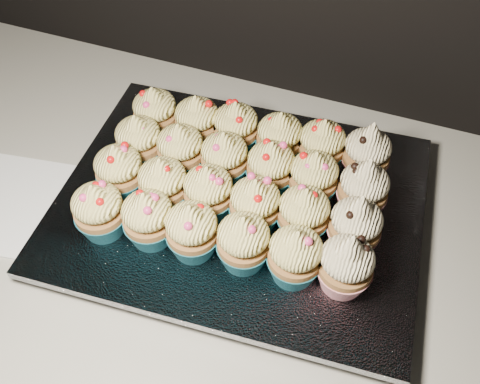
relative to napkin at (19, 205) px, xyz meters
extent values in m
cube|color=black|center=(0.10, 0.06, -0.47)|extent=(2.40, 0.60, 0.86)
cube|color=beige|center=(0.10, 0.06, -0.02)|extent=(2.44, 0.64, 0.04)
cube|color=white|center=(0.00, 0.00, 0.00)|extent=(0.19, 0.19, 0.00)
cube|color=black|center=(0.29, 0.09, 0.01)|extent=(0.45, 0.36, 0.02)
cube|color=silver|center=(0.29, 0.09, 0.03)|extent=(0.49, 0.40, 0.01)
cone|color=#196879|center=(0.15, -0.01, 0.05)|extent=(0.06, 0.06, 0.03)
ellipsoid|color=#FDE880|center=(0.15, -0.01, 0.09)|extent=(0.06, 0.06, 0.04)
cone|color=#FDE880|center=(0.15, -0.01, 0.11)|extent=(0.03, 0.03, 0.02)
cone|color=#196879|center=(0.21, 0.00, 0.05)|extent=(0.06, 0.06, 0.03)
ellipsoid|color=#FDE880|center=(0.21, 0.00, 0.09)|extent=(0.06, 0.06, 0.04)
cone|color=#FDE880|center=(0.21, 0.00, 0.11)|extent=(0.03, 0.03, 0.02)
cone|color=#196879|center=(0.27, 0.00, 0.05)|extent=(0.06, 0.06, 0.03)
ellipsoid|color=#FDE880|center=(0.27, 0.00, 0.09)|extent=(0.06, 0.06, 0.04)
cone|color=#FDE880|center=(0.27, 0.00, 0.11)|extent=(0.03, 0.03, 0.02)
cone|color=#196879|center=(0.33, 0.00, 0.05)|extent=(0.06, 0.06, 0.03)
ellipsoid|color=#FDE880|center=(0.33, 0.00, 0.09)|extent=(0.06, 0.06, 0.04)
cone|color=#FDE880|center=(0.33, 0.00, 0.11)|extent=(0.03, 0.03, 0.02)
cone|color=#196879|center=(0.39, 0.01, 0.05)|extent=(0.06, 0.06, 0.03)
ellipsoid|color=#FDE880|center=(0.39, 0.01, 0.09)|extent=(0.06, 0.06, 0.04)
cone|color=#FDE880|center=(0.39, 0.01, 0.11)|extent=(0.03, 0.03, 0.02)
cone|color=red|center=(0.44, 0.01, 0.05)|extent=(0.06, 0.06, 0.03)
ellipsoid|color=#FFE9B3|center=(0.44, 0.01, 0.09)|extent=(0.06, 0.06, 0.04)
cone|color=#FFE9B3|center=(0.44, 0.01, 0.11)|extent=(0.03, 0.03, 0.03)
cone|color=#196879|center=(0.14, 0.05, 0.05)|extent=(0.06, 0.06, 0.03)
ellipsoid|color=#FDE880|center=(0.14, 0.05, 0.09)|extent=(0.06, 0.06, 0.04)
cone|color=#FDE880|center=(0.14, 0.05, 0.11)|extent=(0.03, 0.03, 0.02)
cone|color=#196879|center=(0.20, 0.05, 0.05)|extent=(0.06, 0.06, 0.03)
ellipsoid|color=#FDE880|center=(0.20, 0.05, 0.09)|extent=(0.06, 0.06, 0.04)
cone|color=#FDE880|center=(0.20, 0.05, 0.11)|extent=(0.03, 0.03, 0.02)
cone|color=#196879|center=(0.26, 0.06, 0.05)|extent=(0.06, 0.06, 0.03)
ellipsoid|color=#FDE880|center=(0.26, 0.06, 0.09)|extent=(0.06, 0.06, 0.04)
cone|color=#FDE880|center=(0.26, 0.06, 0.11)|extent=(0.03, 0.03, 0.02)
cone|color=#196879|center=(0.32, 0.06, 0.05)|extent=(0.06, 0.06, 0.03)
ellipsoid|color=#FDE880|center=(0.32, 0.06, 0.09)|extent=(0.06, 0.06, 0.04)
cone|color=#FDE880|center=(0.32, 0.06, 0.11)|extent=(0.03, 0.03, 0.02)
cone|color=#196879|center=(0.38, 0.07, 0.05)|extent=(0.06, 0.06, 0.03)
ellipsoid|color=#FDE880|center=(0.38, 0.07, 0.09)|extent=(0.06, 0.06, 0.04)
cone|color=#FDE880|center=(0.38, 0.07, 0.11)|extent=(0.03, 0.03, 0.02)
cone|color=red|center=(0.44, 0.07, 0.05)|extent=(0.06, 0.06, 0.03)
ellipsoid|color=#FFE9B3|center=(0.44, 0.07, 0.09)|extent=(0.06, 0.06, 0.04)
cone|color=#FFE9B3|center=(0.44, 0.07, 0.11)|extent=(0.03, 0.03, 0.03)
cone|color=#196879|center=(0.14, 0.11, 0.05)|extent=(0.06, 0.06, 0.03)
ellipsoid|color=#FDE880|center=(0.14, 0.11, 0.09)|extent=(0.06, 0.06, 0.04)
cone|color=#FDE880|center=(0.14, 0.11, 0.11)|extent=(0.03, 0.03, 0.02)
cone|color=#196879|center=(0.20, 0.11, 0.05)|extent=(0.06, 0.06, 0.03)
ellipsoid|color=#FDE880|center=(0.20, 0.11, 0.09)|extent=(0.06, 0.06, 0.04)
cone|color=#FDE880|center=(0.20, 0.11, 0.11)|extent=(0.03, 0.03, 0.02)
cone|color=#196879|center=(0.26, 0.12, 0.05)|extent=(0.06, 0.06, 0.03)
ellipsoid|color=#FDE880|center=(0.26, 0.12, 0.09)|extent=(0.06, 0.06, 0.04)
cone|color=#FDE880|center=(0.26, 0.12, 0.11)|extent=(0.03, 0.03, 0.02)
cone|color=#196879|center=(0.32, 0.12, 0.05)|extent=(0.06, 0.06, 0.03)
ellipsoid|color=#FDE880|center=(0.32, 0.12, 0.09)|extent=(0.06, 0.06, 0.04)
cone|color=#FDE880|center=(0.32, 0.12, 0.11)|extent=(0.03, 0.03, 0.02)
cone|color=#196879|center=(0.38, 0.13, 0.05)|extent=(0.06, 0.06, 0.03)
ellipsoid|color=#FDE880|center=(0.38, 0.13, 0.09)|extent=(0.06, 0.06, 0.04)
cone|color=#FDE880|center=(0.38, 0.13, 0.11)|extent=(0.03, 0.03, 0.02)
cone|color=red|center=(0.44, 0.13, 0.05)|extent=(0.06, 0.06, 0.03)
ellipsoid|color=#FFE9B3|center=(0.44, 0.13, 0.09)|extent=(0.06, 0.06, 0.04)
cone|color=#FFE9B3|center=(0.44, 0.13, 0.11)|extent=(0.03, 0.03, 0.03)
cone|color=#196879|center=(0.14, 0.17, 0.05)|extent=(0.06, 0.06, 0.03)
ellipsoid|color=#FDE880|center=(0.14, 0.17, 0.09)|extent=(0.06, 0.06, 0.04)
cone|color=#FDE880|center=(0.14, 0.17, 0.11)|extent=(0.03, 0.03, 0.02)
cone|color=#196879|center=(0.20, 0.17, 0.05)|extent=(0.06, 0.06, 0.03)
ellipsoid|color=#FDE880|center=(0.20, 0.17, 0.09)|extent=(0.06, 0.06, 0.04)
cone|color=#FDE880|center=(0.20, 0.17, 0.11)|extent=(0.03, 0.03, 0.02)
cone|color=#196879|center=(0.25, 0.18, 0.05)|extent=(0.06, 0.06, 0.03)
ellipsoid|color=#FDE880|center=(0.25, 0.18, 0.09)|extent=(0.06, 0.06, 0.04)
cone|color=#FDE880|center=(0.25, 0.18, 0.11)|extent=(0.03, 0.03, 0.02)
cone|color=#196879|center=(0.31, 0.18, 0.05)|extent=(0.06, 0.06, 0.03)
ellipsoid|color=#FDE880|center=(0.31, 0.18, 0.09)|extent=(0.06, 0.06, 0.04)
cone|color=#FDE880|center=(0.31, 0.18, 0.11)|extent=(0.03, 0.03, 0.02)
cone|color=#196879|center=(0.37, 0.19, 0.05)|extent=(0.06, 0.06, 0.03)
ellipsoid|color=#FDE880|center=(0.37, 0.19, 0.09)|extent=(0.06, 0.06, 0.04)
cone|color=#FDE880|center=(0.37, 0.19, 0.11)|extent=(0.03, 0.03, 0.02)
cone|color=red|center=(0.43, 0.19, 0.05)|extent=(0.06, 0.06, 0.03)
ellipsoid|color=#FFE9B3|center=(0.43, 0.19, 0.09)|extent=(0.06, 0.06, 0.04)
cone|color=#FFE9B3|center=(0.43, 0.19, 0.11)|extent=(0.03, 0.03, 0.03)
camera|label=1|loc=(0.44, -0.32, 0.57)|focal=40.00mm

